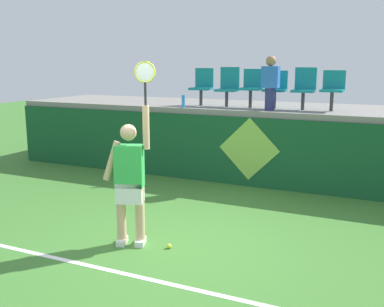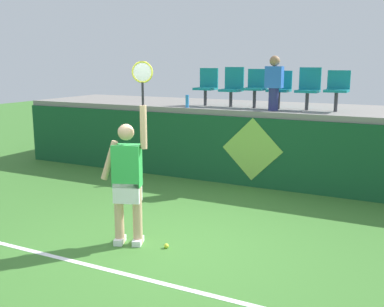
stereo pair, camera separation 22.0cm
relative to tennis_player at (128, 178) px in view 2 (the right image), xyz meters
name	(u,v)px [view 2 (the right image)]	position (x,y,z in m)	size (l,w,h in m)	color
ground_plane	(170,246)	(0.55, 0.18, -0.94)	(40.00, 40.00, 0.00)	#3D752D
court_back_wall	(255,152)	(0.55, 3.68, -0.24)	(11.92, 0.20, 1.41)	#144C28
spectator_platform	(274,109)	(0.55, 4.90, 0.53)	(11.92, 2.53, 0.12)	gray
court_baseline_stripe	(128,275)	(0.55, -0.82, -0.94)	(10.73, 0.08, 0.01)	white
tennis_player	(128,178)	(0.00, 0.00, 0.00)	(0.72, 0.38, 2.50)	white
tennis_ball	(166,246)	(0.54, 0.09, -0.91)	(0.07, 0.07, 0.07)	#D1E533
water_bottle	(187,101)	(-1.03, 3.75, 0.72)	(0.07, 0.07, 0.27)	#338CE5
stadium_chair_0	(207,85)	(-0.88, 4.43, 1.04)	(0.44, 0.42, 0.83)	#38383D
stadium_chair_1	(232,86)	(-0.27, 4.43, 1.04)	(0.44, 0.42, 0.86)	#38383D
stadium_chair_2	(256,86)	(0.27, 4.42, 1.05)	(0.44, 0.42, 0.82)	#38383D
stadium_chair_3	(280,87)	(0.80, 4.42, 1.03)	(0.44, 0.42, 0.79)	#38383D
stadium_chair_4	(309,87)	(1.39, 4.43, 1.06)	(0.44, 0.42, 0.86)	#38383D
stadium_chair_5	(337,88)	(1.96, 4.42, 1.05)	(0.44, 0.42, 0.80)	#38383D
spectator_0	(274,82)	(0.80, 4.00, 1.16)	(0.34, 0.21, 1.09)	navy
wall_signage_mount	(251,187)	(0.52, 3.58, -0.94)	(1.27, 0.01, 1.41)	#144C28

